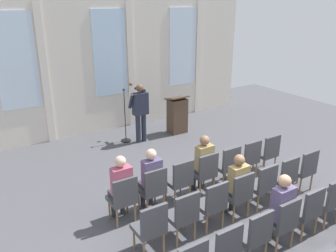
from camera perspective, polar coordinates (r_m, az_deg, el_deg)
ground_plane at (r=6.58m, az=14.72°, el=-16.69°), size 16.27×16.27×0.00m
rear_partition at (r=10.68m, az=-9.34°, el=9.65°), size 9.68×0.14×3.86m
speaker at (r=9.72m, az=-4.59°, el=2.82°), size 0.51×0.69×1.67m
mic_stand at (r=9.99m, az=-6.95°, el=-0.66°), size 0.28×0.28×1.55m
lectern at (r=10.51m, az=1.52°, el=1.81°), size 0.60×0.48×1.16m
chair_r0_c0 at (r=6.41m, az=-7.34°, el=-11.37°), size 0.46×0.44×0.94m
audience_r0_c0 at (r=6.38m, az=-7.73°, el=-9.54°), size 0.36×0.39×1.31m
chair_r0_c1 at (r=6.65m, az=-2.47°, el=-9.97°), size 0.46×0.44×0.94m
audience_r0_c1 at (r=6.62m, az=-2.86°, el=-8.26°), size 0.36×0.39×1.30m
chair_r0_c2 at (r=6.93m, az=1.99°, el=-8.60°), size 0.46×0.44×0.94m
chair_r0_c3 at (r=7.26m, az=6.05°, el=-7.31°), size 0.46×0.44×0.94m
audience_r0_c3 at (r=7.23m, az=5.70°, el=-5.73°), size 0.36×0.39×1.30m
chair_r0_c4 at (r=7.62m, az=9.72°, el=-6.10°), size 0.46×0.44×0.94m
chair_r0_c5 at (r=8.01m, az=13.03°, el=-4.98°), size 0.46×0.44×0.94m
chair_r0_c6 at (r=8.43m, az=16.01°, el=-3.96°), size 0.46×0.44×0.94m
chair_r1_c0 at (r=5.67m, az=-2.83°, el=-15.97°), size 0.46×0.44×0.94m
chair_r1_c1 at (r=5.93m, az=2.51°, el=-14.10°), size 0.46×0.44×0.94m
chair_r1_c2 at (r=6.25m, az=7.27°, el=-12.30°), size 0.46×0.44×0.94m
chair_r1_c3 at (r=6.61m, az=11.48°, el=-10.62°), size 0.46×0.44×0.94m
audience_r1_c3 at (r=6.57m, az=11.08°, el=-8.99°), size 0.36×0.39×1.28m
chair_r1_c4 at (r=7.00m, az=15.20°, el=-9.07°), size 0.46×0.44×0.94m
chair_r1_c5 at (r=7.43m, az=18.49°, el=-7.66°), size 0.46×0.44×0.94m
chair_r1_c6 at (r=7.88m, az=21.39°, el=-6.38°), size 0.46×0.44×0.94m
chair_r2_c1 at (r=5.31m, az=9.01°, el=-19.12°), size 0.46×0.44×0.94m
chair_r2_c2 at (r=5.66m, az=13.94°, el=-16.69°), size 0.46×0.44×0.94m
chair_r2_c3 at (r=6.05m, az=18.16°, el=-14.46°), size 0.46×0.44×0.94m
audience_r2_c3 at (r=5.99m, az=17.78°, el=-12.53°), size 0.36×0.39×1.33m
chair_r2_c4 at (r=6.48m, az=21.77°, el=-12.45°), size 0.46×0.44×0.94m
chair_r2_c5 at (r=6.94m, az=24.88°, el=-10.66°), size 0.46×0.44×0.94m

